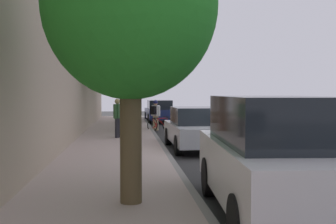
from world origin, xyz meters
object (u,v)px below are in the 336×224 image
at_px(bicycle_at_curb, 160,124).
at_px(street_tree_near_cyclist, 128,56).
at_px(cyclist_with_backpack, 155,112).
at_px(parked_sedan_silver_second, 195,129).
at_px(street_tree_mid_block, 128,66).
at_px(parked_suv_white_mid, 274,155).
at_px(street_tree_far_end, 130,6).
at_px(pedestrian_on_phone, 117,116).
at_px(parked_sedan_dark_blue_nearest, 160,111).

height_order(bicycle_at_curb, street_tree_near_cyclist, street_tree_near_cyclist).
bearing_deg(cyclist_with_backpack, parked_sedan_silver_second, 97.25).
xyz_separation_m(bicycle_at_curb, street_tree_near_cyclist, (1.65, -3.81, 3.89)).
bearing_deg(street_tree_near_cyclist, street_tree_mid_block, 90.00).
bearing_deg(bicycle_at_curb, cyclist_with_backpack, -63.14).
height_order(parked_sedan_silver_second, parked_suv_white_mid, parked_suv_white_mid).
height_order(parked_sedan_silver_second, street_tree_far_end, street_tree_far_end).
bearing_deg(street_tree_near_cyclist, bicycle_at_curb, 113.41).
distance_m(parked_suv_white_mid, pedestrian_on_phone, 11.13).
xyz_separation_m(parked_sedan_dark_blue_nearest, street_tree_mid_block, (2.15, 8.05, 2.60)).
bearing_deg(street_tree_mid_block, bicycle_at_curb, -138.61).
height_order(parked_sedan_dark_blue_nearest, pedestrian_on_phone, pedestrian_on_phone).
distance_m(parked_sedan_dark_blue_nearest, street_tree_mid_block, 8.72).
relative_size(parked_suv_white_mid, pedestrian_on_phone, 2.94).
height_order(parked_sedan_dark_blue_nearest, street_tree_near_cyclist, street_tree_near_cyclist).
bearing_deg(parked_suv_white_mid, cyclist_with_backpack, -86.69).
bearing_deg(cyclist_with_backpack, street_tree_mid_block, 52.75).
bearing_deg(street_tree_far_end, bicycle_at_curb, -96.47).
distance_m(parked_sedan_dark_blue_nearest, street_tree_near_cyclist, 4.97).
bearing_deg(street_tree_far_end, cyclist_with_backpack, -95.46).
bearing_deg(cyclist_with_backpack, parked_suv_white_mid, 93.31).
relative_size(bicycle_at_curb, cyclist_with_backpack, 0.86).
height_order(street_tree_near_cyclist, street_tree_far_end, street_tree_near_cyclist).
relative_size(parked_suv_white_mid, street_tree_near_cyclist, 0.79).
xyz_separation_m(parked_sedan_dark_blue_nearest, parked_suv_white_mid, (-0.18, 21.70, 0.27)).
relative_size(parked_suv_white_mid, cyclist_with_backpack, 2.92).
distance_m(parked_sedan_silver_second, street_tree_near_cyclist, 11.58).
height_order(parked_sedan_dark_blue_nearest, parked_sedan_silver_second, same).
distance_m(cyclist_with_backpack, street_tree_near_cyclist, 4.92).
distance_m(parked_sedan_silver_second, bicycle_at_curb, 7.01).
bearing_deg(street_tree_mid_block, parked_sedan_silver_second, 113.31).
height_order(parked_sedan_dark_blue_nearest, bicycle_at_curb, parked_sedan_dark_blue_nearest).
bearing_deg(parked_sedan_dark_blue_nearest, street_tree_mid_block, 75.06).
bearing_deg(bicycle_at_curb, street_tree_near_cyclist, -66.59).
relative_size(parked_sedan_silver_second, street_tree_mid_block, 0.96).
distance_m(parked_suv_white_mid, cyclist_with_backpack, 15.56).
bearing_deg(pedestrian_on_phone, cyclist_with_backpack, -111.76).
xyz_separation_m(bicycle_at_curb, cyclist_with_backpack, (0.22, -0.43, 0.62)).
bearing_deg(street_tree_mid_block, street_tree_far_end, 90.00).
distance_m(bicycle_at_curb, pedestrian_on_phone, 4.88).
distance_m(parked_sedan_dark_blue_nearest, cyclist_with_backpack, 6.21).
bearing_deg(parked_suv_white_mid, street_tree_far_end, -13.21).
xyz_separation_m(cyclist_with_backpack, pedestrian_on_phone, (1.90, 4.77, 0.09)).
relative_size(cyclist_with_backpack, street_tree_mid_block, 0.36).
relative_size(parked_sedan_dark_blue_nearest, parked_sedan_silver_second, 1.00).
height_order(cyclist_with_backpack, street_tree_near_cyclist, street_tree_near_cyclist).
bearing_deg(parked_sedan_silver_second, pedestrian_on_phone, -42.70).
relative_size(bicycle_at_curb, street_tree_near_cyclist, 0.23).
bearing_deg(street_tree_far_end, parked_sedan_dark_blue_nearest, -95.80).
xyz_separation_m(parked_sedan_silver_second, parked_suv_white_mid, (0.04, 8.14, 0.27)).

